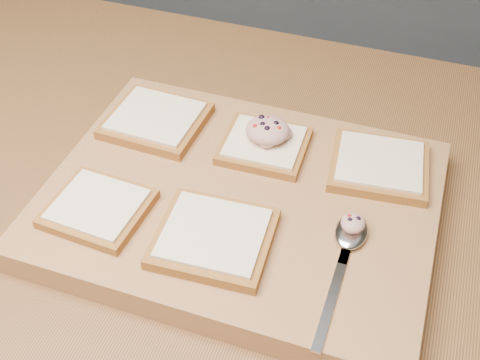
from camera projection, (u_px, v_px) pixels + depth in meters
The scene contains 10 objects.
back_counter at pixel (426, 7), 2.05m from camera, with size 3.60×0.62×0.94m.
cutting_board at pixel (240, 203), 0.77m from camera, with size 0.48×0.37×0.04m, color #B5814D.
bread_far_left at pixel (156, 120), 0.85m from camera, with size 0.13×0.12×0.02m.
bread_far_center at pixel (264, 145), 0.81m from camera, with size 0.12×0.11×0.02m.
bread_far_right at pixel (379, 165), 0.78m from camera, with size 0.14×0.13×0.02m.
bread_near_left at pixel (98, 208), 0.73m from camera, with size 0.12×0.11×0.02m.
bread_near_center at pixel (214, 237), 0.69m from camera, with size 0.14×0.13×0.02m.
tuna_salad_dollop at pixel (268, 130), 0.80m from camera, with size 0.06×0.06×0.03m.
spoon at pixel (349, 240), 0.69m from camera, with size 0.04×0.19×0.01m.
spoon_salad at pixel (353, 223), 0.69m from camera, with size 0.03×0.03×0.02m.
Camera 1 is at (0.02, -0.56, 1.48)m, focal length 45.00 mm.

